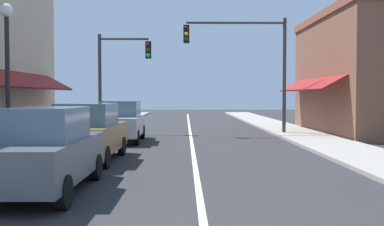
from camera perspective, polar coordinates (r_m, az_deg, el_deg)
ground_plane at (r=21.17m, az=-0.15°, el=-3.14°), size 80.00×80.00×0.00m
sidewalk_left at (r=21.80m, az=-14.78°, el=-2.90°), size 2.60×56.00×0.12m
sidewalk_right at (r=21.94m, az=14.38°, el=-2.86°), size 2.60×56.00×0.12m
lane_center_stripe at (r=21.17m, az=-0.15°, el=-3.13°), size 0.14×52.00×0.01m
storefront_right_block at (r=24.98m, az=21.51°, el=4.85°), size 6.16×10.20×6.36m
parked_car_nearest_left at (r=9.56m, az=-18.78°, el=-4.64°), size 1.81×4.12×1.77m
parked_car_second_left at (r=13.76m, az=-13.33°, el=-2.48°), size 1.88×4.15×1.77m
parked_car_third_left at (r=19.21m, az=-9.16°, el=-1.10°), size 1.81×4.12×1.77m
traffic_signal_mast_arm at (r=22.69m, az=7.54°, el=7.47°), size 5.25×0.50×5.94m
traffic_signal_left_corner at (r=23.67m, az=-9.66°, el=5.77°), size 2.83×0.50×5.24m
street_lamp_left_near at (r=12.83m, az=-22.84°, el=6.70°), size 0.36×0.36×4.46m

